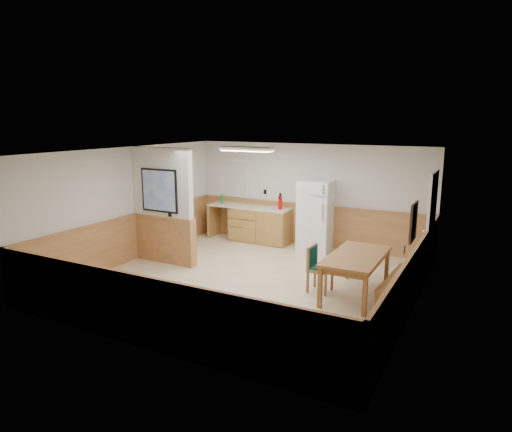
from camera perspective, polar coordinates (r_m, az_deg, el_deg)
The scene contains 20 objects.
ground at distance 8.91m, azimuth -0.66°, elevation -8.16°, with size 6.00×6.00×0.00m, color beige.
ceiling at distance 8.39m, azimuth -0.70°, elevation 8.09°, with size 6.00×6.00×0.02m, color white.
back_wall at distance 11.24m, azimuth 6.65°, elevation 2.59°, with size 6.00×0.02×2.50m, color silver.
right_wall at distance 7.64m, azimuth 19.53°, elevation -2.50°, with size 0.02×6.00×2.50m, color silver.
left_wall at distance 10.31m, azimuth -15.50°, elevation 1.38°, with size 0.02×6.00×2.50m, color silver.
wainscot_back at distance 11.37m, azimuth 6.52°, elevation -1.16°, with size 6.00×0.04×1.00m, color #C17B4D.
wainscot_right at distance 7.85m, azimuth 19.00°, elevation -7.80°, with size 0.04×6.00×1.00m, color #C17B4D.
wainscot_left at distance 10.46m, azimuth -15.19°, elevation -2.67°, with size 0.04×6.00×1.00m, color #C17B4D.
partition_wall at distance 9.97m, azimuth -11.58°, elevation 1.12°, with size 1.50×0.20×2.50m.
kitchen_counter at distance 11.60m, azimuth 0.41°, elevation -1.01°, with size 2.20×0.61×1.00m.
exterior_door at distance 9.52m, azimuth 20.97°, elevation -1.06°, with size 0.07×1.02×2.15m.
kitchen_window at distance 12.09m, azimuth -2.70°, elevation 4.75°, with size 0.80×0.04×1.00m.
wall_painting at distance 7.28m, azimuth 19.07°, elevation -0.72°, with size 0.04×0.50×0.60m.
fluorescent_fixture at distance 9.91m, azimuth -1.18°, elevation 8.38°, with size 1.20×0.30×0.09m.
refrigerator at distance 10.87m, azimuth 7.45°, elevation 0.05°, with size 0.78×0.74×1.68m.
dining_table at distance 8.21m, azimuth 12.44°, elevation -5.39°, with size 0.87×1.73×0.75m.
dining_bench at distance 8.19m, azimuth 17.38°, elevation -8.03°, with size 0.44×1.65×0.45m.
dining_chair at distance 8.37m, azimuth 7.54°, elevation -6.04°, with size 0.56×0.41×0.85m.
fire_extinguisher at distance 11.22m, azimuth 3.05°, elevation 1.74°, with size 0.11×0.11×0.40m.
soap_bottle at distance 12.07m, azimuth -4.28°, elevation 2.14°, with size 0.07×0.07×0.23m, color #167E31.
Camera 1 is at (4.00, -7.35, 3.07)m, focal length 32.00 mm.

